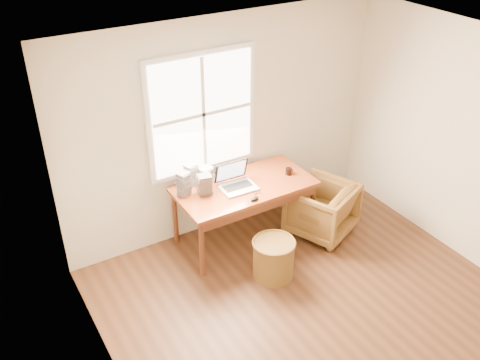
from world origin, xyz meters
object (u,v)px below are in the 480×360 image
at_px(laptop, 239,177).
at_px(coffee_mug, 288,171).
at_px(cd_stack_a, 191,174).
at_px(wicker_stool, 273,259).
at_px(desk, 244,187).
at_px(armchair, 321,209).

xyz_separation_m(laptop, coffee_mug, (0.67, -0.02, -0.12)).
distance_m(laptop, cd_stack_a, 0.55).
distance_m(wicker_stool, cd_stack_a, 1.33).
height_order(desk, cd_stack_a, cd_stack_a).
bearing_deg(cd_stack_a, desk, -32.83).
xyz_separation_m(desk, armchair, (0.87, -0.36, -0.40)).
relative_size(wicker_stool, laptop, 1.02).
bearing_deg(coffee_mug, wicker_stool, -121.59).
xyz_separation_m(laptop, cd_stack_a, (-0.41, 0.37, -0.03)).
bearing_deg(wicker_stool, armchair, 22.16).
xyz_separation_m(coffee_mug, cd_stack_a, (-1.08, 0.38, 0.09)).
distance_m(desk, armchair, 1.02).
bearing_deg(cd_stack_a, wicker_stool, -68.06).
bearing_deg(desk, laptop, -158.20).
xyz_separation_m(desk, laptop, (-0.10, -0.04, 0.18)).
xyz_separation_m(wicker_stool, coffee_mug, (0.65, 0.69, 0.57)).
xyz_separation_m(desk, coffee_mug, (0.57, -0.06, 0.06)).
relative_size(armchair, coffee_mug, 8.86).
relative_size(desk, armchair, 2.20).
height_order(armchair, wicker_stool, armchair).
xyz_separation_m(armchair, coffee_mug, (-0.30, 0.30, 0.46)).
distance_m(armchair, coffee_mug, 0.63).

